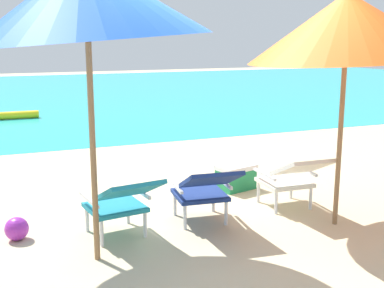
{
  "coord_description": "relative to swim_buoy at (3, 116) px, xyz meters",
  "views": [
    {
      "loc": [
        -2.0,
        -4.55,
        1.9
      ],
      "look_at": [
        0.0,
        0.42,
        0.75
      ],
      "focal_mm": 46.45,
      "sensor_mm": 36.0,
      "label": 1
    }
  ],
  "objects": [
    {
      "name": "ground_plane",
      "position": [
        1.81,
        -3.82,
        -0.1
      ],
      "size": [
        40.0,
        40.0,
        0.0
      ],
      "primitive_type": "plane",
      "color": "#CCB78E"
    },
    {
      "name": "ocean_band",
      "position": [
        1.81,
        5.17,
        -0.09
      ],
      "size": [
        40.0,
        18.0,
        0.01
      ],
      "primitive_type": "cube",
      "color": "#28B2B7",
      "rests_on": "ground_plane"
    },
    {
      "name": "swim_buoy",
      "position": [
        0.0,
        0.0,
        0.0
      ],
      "size": [
        1.6,
        0.18,
        0.18
      ],
      "primitive_type": "cylinder",
      "rotation": [
        0.0,
        1.57,
        0.0
      ],
      "color": "yellow",
      "rests_on": "ocean_band"
    },
    {
      "name": "lounge_chair_left",
      "position": [
        0.86,
        -7.99,
        0.31
      ],
      "size": [
        0.65,
        0.94,
        0.68
      ],
      "color": "teal",
      "rests_on": "ground_plane"
    },
    {
      "name": "lounge_chair_center",
      "position": [
        1.73,
        -7.94,
        0.31
      ],
      "size": [
        0.63,
        0.93,
        0.68
      ],
      "color": "navy",
      "rests_on": "ground_plane"
    },
    {
      "name": "lounge_chair_right",
      "position": [
        2.82,
        -7.88,
        0.31
      ],
      "size": [
        0.57,
        0.89,
        0.68
      ],
      "color": "silver",
      "rests_on": "ground_plane"
    },
    {
      "name": "beach_umbrella_left",
      "position": [
        0.55,
        -8.31,
        2.09
      ],
      "size": [
        2.46,
        2.43,
        2.59
      ],
      "color": "olive",
      "rests_on": "ground_plane"
    },
    {
      "name": "beach_umbrella_right",
      "position": [
        3.02,
        -8.39,
        1.91
      ],
      "size": [
        2.41,
        2.39,
        2.38
      ],
      "color": "olive",
      "rests_on": "ground_plane"
    },
    {
      "name": "beach_ball",
      "position": [
        -0.08,
        -7.61,
        0.02
      ],
      "size": [
        0.23,
        0.23,
        0.23
      ],
      "primitive_type": "sphere",
      "color": "purple",
      "rests_on": "ground_plane"
    },
    {
      "name": "cooler_box",
      "position": [
        2.6,
        -6.93,
        0.06
      ],
      "size": [
        0.53,
        0.42,
        0.32
      ],
      "color": "#1E844C",
      "rests_on": "ground_plane"
    }
  ]
}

